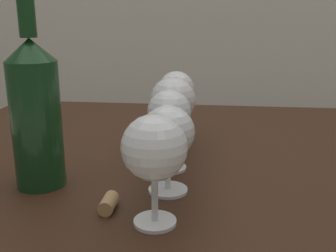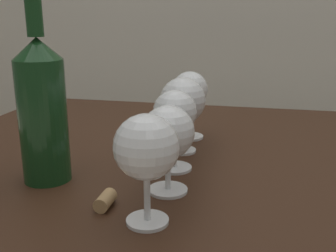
# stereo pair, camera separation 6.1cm
# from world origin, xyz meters

# --- Properties ---
(dining_table) EXTENTS (1.23, 0.85, 0.73)m
(dining_table) POSITION_xyz_m (0.00, 0.00, 0.64)
(dining_table) COLOR #382114
(dining_table) RESTS_ON ground_plane
(wine_glass_rose) EXTENTS (0.09, 0.09, 0.15)m
(wine_glass_rose) POSITION_xyz_m (-0.06, -0.31, 0.84)
(wine_glass_rose) COLOR white
(wine_glass_rose) RESTS_ON dining_table
(wine_glass_amber) EXTENTS (0.08, 0.08, 0.14)m
(wine_glass_amber) POSITION_xyz_m (-0.06, -0.21, 0.83)
(wine_glass_amber) COLOR white
(wine_glass_amber) RESTS_ON dining_table
(wine_glass_cabernet) EXTENTS (0.08, 0.08, 0.15)m
(wine_glass_cabernet) POSITION_xyz_m (-0.06, -0.11, 0.84)
(wine_glass_cabernet) COLOR white
(wine_glass_cabernet) RESTS_ON dining_table
(wine_glass_chardonnay) EXTENTS (0.09, 0.09, 0.15)m
(wine_glass_chardonnay) POSITION_xyz_m (-0.07, -0.01, 0.84)
(wine_glass_chardonnay) COLOR white
(wine_glass_chardonnay) RESTS_ON dining_table
(wine_glass_merlot) EXTENTS (0.08, 0.08, 0.15)m
(wine_glass_merlot) POSITION_xyz_m (-0.07, 0.08, 0.84)
(wine_glass_merlot) COLOR white
(wine_glass_merlot) RESTS_ON dining_table
(wine_bottle) EXTENTS (0.08, 0.08, 0.33)m
(wine_bottle) POSITION_xyz_m (-0.27, -0.20, 0.86)
(wine_bottle) COLOR #143819
(wine_bottle) RESTS_ON dining_table
(cork) EXTENTS (0.02, 0.04, 0.02)m
(cork) POSITION_xyz_m (-0.13, -0.28, 0.74)
(cork) COLOR tan
(cork) RESTS_ON dining_table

